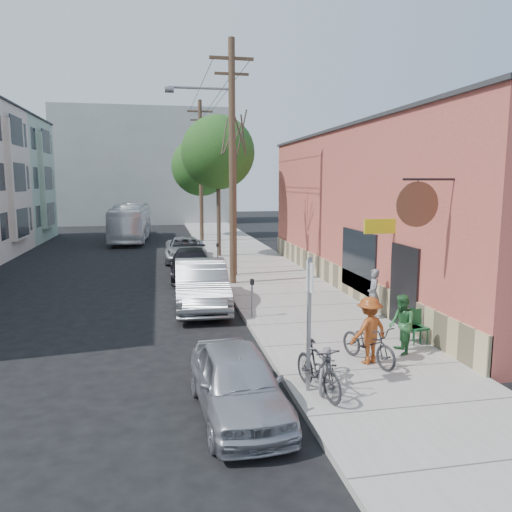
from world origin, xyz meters
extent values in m
plane|color=black|center=(0.00, 0.00, 0.00)|extent=(120.00, 120.00, 0.00)
cube|color=#A39E97|center=(4.25, 11.00, 0.07)|extent=(4.50, 58.00, 0.15)
cube|color=#B95044|center=(9.00, 5.00, 3.25)|extent=(5.00, 20.00, 6.50)
cube|color=#2B2B2D|center=(9.00, 5.00, 6.55)|extent=(5.20, 20.20, 0.12)
cube|color=tan|center=(6.48, 5.00, 0.55)|extent=(0.10, 20.00, 1.10)
cube|color=black|center=(6.47, -1.00, 1.30)|extent=(0.10, 1.60, 2.60)
cube|color=black|center=(6.47, 2.50, 1.60)|extent=(0.08, 3.00, 2.20)
cylinder|color=brown|center=(5.55, -3.20, 3.90)|extent=(1.10, 0.06, 1.10)
cube|color=#BAC116|center=(6.00, -0.20, 3.10)|extent=(1.00, 0.08, 0.45)
cube|color=beige|center=(-9.25, 18.00, 4.50)|extent=(1.10, 3.20, 7.00)
cube|color=#9CB599|center=(-12.00, 26.00, 4.50)|extent=(6.00, 8.00, 9.00)
cube|color=#9CB599|center=(-9.25, 26.00, 4.50)|extent=(1.10, 3.20, 7.00)
cube|color=#AAABA6|center=(-2.00, 42.00, 6.00)|extent=(18.00, 8.00, 12.00)
cube|color=slate|center=(2.35, -4.88, 1.55)|extent=(0.07, 0.07, 2.80)
cube|color=silver|center=(2.35, -4.88, 2.55)|extent=(0.02, 0.45, 0.60)
cylinder|color=slate|center=(2.25, 0.92, 0.70)|extent=(0.06, 0.06, 1.10)
cylinder|color=black|center=(2.25, 0.92, 1.30)|extent=(0.14, 0.14, 0.18)
cylinder|color=slate|center=(2.25, 10.37, 0.70)|extent=(0.06, 0.06, 1.10)
cylinder|color=black|center=(2.25, 10.37, 1.30)|extent=(0.14, 0.14, 0.18)
cylinder|color=#503A28|center=(2.45, 6.44, 5.15)|extent=(0.28, 0.28, 10.00)
cube|color=#503A28|center=(2.45, 6.44, 9.35)|extent=(1.80, 0.12, 0.12)
cube|color=#503A28|center=(2.45, 6.44, 8.75)|extent=(1.40, 0.10, 0.10)
cylinder|color=slate|center=(-0.05, 6.44, 8.05)|extent=(0.35, 0.24, 0.24)
cylinder|color=#503A28|center=(2.45, 22.05, 5.15)|extent=(0.28, 0.28, 10.00)
cube|color=#503A28|center=(2.45, 22.05, 9.35)|extent=(1.80, 0.12, 0.12)
cube|color=#503A28|center=(2.45, 22.05, 8.75)|extent=(1.40, 0.10, 0.10)
cylinder|color=#44392C|center=(2.80, 8.35, 3.06)|extent=(0.24, 0.24, 5.81)
cylinder|color=#44392C|center=(2.80, 14.43, 2.94)|extent=(0.24, 0.24, 5.59)
sphere|color=#27571E|center=(2.80, 14.43, 6.09)|extent=(4.19, 4.19, 4.19)
cylinder|color=#44392C|center=(2.80, 25.99, 2.73)|extent=(0.24, 0.24, 5.17)
sphere|color=#27571E|center=(2.80, 25.99, 5.64)|extent=(4.69, 4.69, 4.69)
imported|color=slate|center=(6.01, 0.09, 0.94)|extent=(0.48, 0.64, 1.58)
imported|color=#286531|center=(5.31, -3.14, 0.90)|extent=(0.67, 0.81, 1.51)
imported|color=#913D15|center=(4.23, -3.62, 0.96)|extent=(1.18, 0.91, 1.61)
imported|color=black|center=(4.23, -3.62, 0.63)|extent=(1.17, 1.93, 0.96)
imported|color=black|center=(2.50, -5.07, 0.69)|extent=(0.86, 1.85, 1.07)
imported|color=slate|center=(2.83, -4.63, 0.62)|extent=(1.33, 1.89, 0.94)
imported|color=#A6A6AD|center=(0.80, -5.37, 0.65)|extent=(1.76, 3.91, 1.31)
imported|color=gray|center=(0.80, 2.99, 0.84)|extent=(1.91, 5.14, 1.68)
imported|color=black|center=(0.80, 8.39, 0.68)|extent=(2.01, 4.74, 1.37)
imported|color=#96989D|center=(0.80, 13.65, 0.67)|extent=(2.36, 4.88, 1.34)
imported|color=white|center=(-2.70, 24.50, 1.38)|extent=(2.75, 10.01, 2.76)
camera|label=1|loc=(-0.59, -14.33, 4.45)|focal=35.00mm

